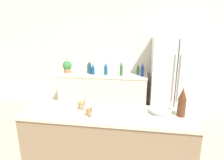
# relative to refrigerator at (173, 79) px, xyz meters

# --- Properties ---
(wall_back) EXTENTS (8.00, 0.06, 2.55)m
(wall_back) POSITION_rel_refrigerator_xyz_m (-1.20, 0.38, 0.43)
(wall_back) COLOR silver
(wall_back) RESTS_ON ground_plane
(back_counter) EXTENTS (1.97, 0.63, 0.89)m
(back_counter) POSITION_rel_refrigerator_xyz_m (-1.51, 0.05, -0.40)
(back_counter) COLOR silver
(back_counter) RESTS_ON ground_plane
(refrigerator) EXTENTS (0.90, 0.69, 1.70)m
(refrigerator) POSITION_rel_refrigerator_xyz_m (0.00, 0.00, 0.00)
(refrigerator) COLOR silver
(refrigerator) RESTS_ON ground_plane
(bar_counter) EXTENTS (1.83, 0.51, 0.94)m
(bar_counter) POSITION_rel_refrigerator_xyz_m (-1.05, -2.02, -0.37)
(bar_counter) COLOR #8C7256
(bar_counter) RESTS_ON ground_plane
(potted_plant) EXTENTS (0.20, 0.20, 0.27)m
(potted_plant) POSITION_rel_refrigerator_xyz_m (-2.34, 0.06, 0.18)
(potted_plant) COLOR #9E6B47
(potted_plant) RESTS_ON back_counter
(paper_towel_roll) EXTENTS (0.10, 0.10, 0.28)m
(paper_towel_roll) POSITION_rel_refrigerator_xyz_m (-2.13, -0.01, 0.18)
(paper_towel_roll) COLOR white
(paper_towel_roll) RESTS_ON back_counter
(back_bottle_0) EXTENTS (0.07, 0.07, 0.30)m
(back_bottle_0) POSITION_rel_refrigerator_xyz_m (-0.64, -0.03, 0.18)
(back_bottle_0) COLOR navy
(back_bottle_0) RESTS_ON back_counter
(back_bottle_1) EXTENTS (0.07, 0.07, 0.32)m
(back_bottle_1) POSITION_rel_refrigerator_xyz_m (-1.08, -0.05, 0.19)
(back_bottle_1) COLOR #2D6033
(back_bottle_1) RESTS_ON back_counter
(back_bottle_2) EXTENTS (0.06, 0.06, 0.31)m
(back_bottle_2) POSITION_rel_refrigerator_xyz_m (-1.79, 0.01, 0.19)
(back_bottle_2) COLOR navy
(back_bottle_2) RESTS_ON back_counter
(back_bottle_3) EXTENTS (0.07, 0.07, 0.23)m
(back_bottle_3) POSITION_rel_refrigerator_xyz_m (-1.71, -0.02, 0.15)
(back_bottle_3) COLOR navy
(back_bottle_3) RESTS_ON back_counter
(back_bottle_4) EXTENTS (0.07, 0.07, 0.27)m
(back_bottle_4) POSITION_rel_refrigerator_xyz_m (-1.86, 0.13, 0.17)
(back_bottle_4) COLOR #2D6033
(back_bottle_4) RESTS_ON back_counter
(back_bottle_5) EXTENTS (0.08, 0.08, 0.27)m
(back_bottle_5) POSITION_rel_refrigerator_xyz_m (-1.43, 0.00, 0.17)
(back_bottle_5) COLOR navy
(back_bottle_5) RESTS_ON back_counter
(back_bottle_6) EXTENTS (0.06, 0.06, 0.23)m
(back_bottle_6) POSITION_rel_refrigerator_xyz_m (-0.73, 0.11, 0.15)
(back_bottle_6) COLOR #2D6033
(back_bottle_6) RESTS_ON back_counter
(wine_bottle) EXTENTS (0.08, 0.08, 0.30)m
(wine_bottle) POSITION_rel_refrigerator_xyz_m (-0.28, -1.99, 0.24)
(wine_bottle) COLOR #562D19
(wine_bottle) RESTS_ON bar_counter
(fruit_bowl) EXTENTS (0.23, 0.23, 0.05)m
(fruit_bowl) POSITION_rel_refrigerator_xyz_m (-0.48, -1.96, 0.12)
(fruit_bowl) COLOR #B7BABF
(fruit_bowl) RESTS_ON bar_counter
(camel_figurine) EXTENTS (0.09, 0.07, 0.11)m
(camel_figurine) POSITION_rel_refrigerator_xyz_m (-1.20, -2.15, 0.16)
(camel_figurine) COLOR olive
(camel_figurine) RESTS_ON bar_counter
(camel_figurine_second) EXTENTS (0.10, 0.06, 0.13)m
(camel_figurine_second) POSITION_rel_refrigerator_xyz_m (-1.32, -2.00, 0.17)
(camel_figurine_second) COLOR #A87F4C
(camel_figurine_second) RESTS_ON bar_counter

